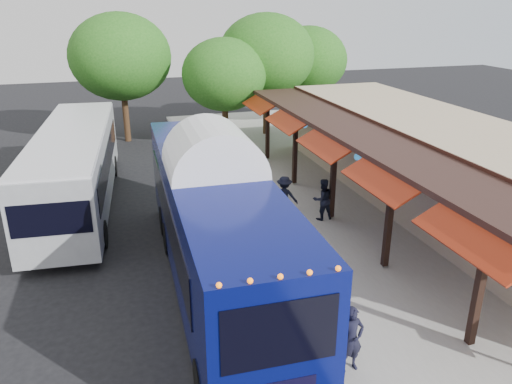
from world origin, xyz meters
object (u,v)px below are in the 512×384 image
object	(u,v)px
ped_c	(232,150)
ped_d	(284,196)
coach_bus	(215,220)
city_bus	(75,165)
ped_b	(323,199)
ped_a	(351,339)

from	to	relation	value
ped_c	ped_d	xyz separation A→B (m)	(0.43, -6.46, -0.10)
coach_bus	city_bus	distance (m)	8.78
city_bus	ped_b	distance (m)	10.07
ped_a	ped_b	distance (m)	8.40
ped_c	coach_bus	bearing A→B (deg)	47.42
ped_a	ped_b	size ratio (longest dim) A/B	0.99
ped_a	ped_d	xyz separation A→B (m)	(1.51, 8.63, 0.00)
city_bus	ped_c	size ratio (longest dim) A/B	6.65
ped_b	coach_bus	bearing A→B (deg)	30.74
coach_bus	ped_b	size ratio (longest dim) A/B	7.61
city_bus	ped_a	size ratio (longest dim) A/B	7.50
coach_bus	ped_a	size ratio (longest dim) A/B	7.68
ped_c	ped_d	distance (m)	6.48
city_bus	ped_c	world-z (taller)	city_bus
ped_a	ped_c	world-z (taller)	ped_c
coach_bus	ped_a	bearing A→B (deg)	-64.67
ped_a	ped_c	size ratio (longest dim) A/B	0.89
ped_a	ped_d	size ratio (longest dim) A/B	1.00
ped_b	ped_d	world-z (taller)	ped_b
coach_bus	ped_c	bearing A→B (deg)	74.89
coach_bus	ped_c	distance (m)	10.93
city_bus	ped_d	xyz separation A→B (m)	(7.69, -3.78, -0.82)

